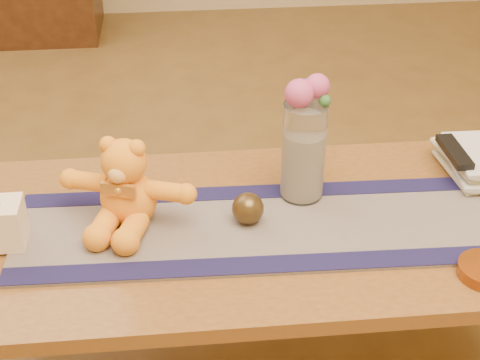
{
  "coord_description": "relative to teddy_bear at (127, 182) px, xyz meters",
  "views": [
    {
      "loc": [
        -0.18,
        -1.37,
        1.49
      ],
      "look_at": [
        -0.05,
        0.0,
        0.58
      ],
      "focal_mm": 52.65,
      "sensor_mm": 36.0,
      "label": 1
    }
  ],
  "objects": [
    {
      "name": "floor",
      "position": [
        0.32,
        -0.04,
        -0.57
      ],
      "size": [
        5.5,
        5.5,
        0.0
      ],
      "primitive_type": "plane",
      "color": "brown",
      "rests_on": "ground"
    },
    {
      "name": "coffee_table_top",
      "position": [
        0.32,
        -0.04,
        -0.14
      ],
      "size": [
        1.4,
        0.7,
        0.04
      ],
      "primitive_type": "cube",
      "color": "brown",
      "rests_on": "floor"
    },
    {
      "name": "table_leg_bl",
      "position": [
        -0.32,
        0.25,
        -0.36
      ],
      "size": [
        0.07,
        0.07,
        0.41
      ],
      "primitive_type": "cylinder",
      "color": "brown",
      "rests_on": "floor"
    },
    {
      "name": "table_leg_br",
      "position": [
        0.96,
        0.25,
        -0.36
      ],
      "size": [
        0.07,
        0.07,
        0.41
      ],
      "primitive_type": "cylinder",
      "color": "brown",
      "rests_on": "floor"
    },
    {
      "name": "persian_runner",
      "position": [
        0.32,
        -0.06,
        -0.11
      ],
      "size": [
        1.21,
        0.38,
        0.01
      ],
      "primitive_type": "cube",
      "rotation": [
        0.0,
        0.0,
        -0.02
      ],
      "color": "#1B163F",
      "rests_on": "coffee_table_top"
    },
    {
      "name": "runner_border_near",
      "position": [
        0.32,
        -0.21,
        -0.11
      ],
      "size": [
        1.2,
        0.09,
        0.0
      ],
      "primitive_type": "cube",
      "rotation": [
        0.0,
        0.0,
        -0.02
      ],
      "color": "#16133B",
      "rests_on": "persian_runner"
    },
    {
      "name": "runner_border_far",
      "position": [
        0.33,
        0.08,
        -0.11
      ],
      "size": [
        1.2,
        0.09,
        0.0
      ],
      "primitive_type": "cube",
      "rotation": [
        0.0,
        0.0,
        -0.02
      ],
      "color": "#16133B",
      "rests_on": "persian_runner"
    },
    {
      "name": "teddy_bear",
      "position": [
        0.0,
        0.0,
        0.0
      ],
      "size": [
        0.38,
        0.35,
        0.21
      ],
      "primitive_type": null,
      "rotation": [
        0.0,
        0.0,
        -0.32
      ],
      "color": "orange",
      "rests_on": "persian_runner"
    },
    {
      "name": "pillar_candle",
      "position": [
        -0.28,
        -0.07,
        -0.05
      ],
      "size": [
        0.09,
        0.09,
        0.11
      ],
      "primitive_type": "cube",
      "rotation": [
        0.0,
        0.0,
        0.01
      ],
      "color": "#FAE0B8",
      "rests_on": "persian_runner"
    },
    {
      "name": "glass_vase",
      "position": [
        0.44,
        0.06,
        0.02
      ],
      "size": [
        0.11,
        0.11,
        0.26
      ],
      "primitive_type": "cylinder",
      "color": "silver",
      "rests_on": "persian_runner"
    },
    {
      "name": "potpourri_fill",
      "position": [
        0.44,
        0.06,
        -0.02
      ],
      "size": [
        0.09,
        0.09,
        0.18
      ],
      "primitive_type": "cylinder",
      "color": "beige",
      "rests_on": "glass_vase"
    },
    {
      "name": "rose_left",
      "position": [
        0.42,
        0.05,
        0.19
      ],
      "size": [
        0.07,
        0.07,
        0.07
      ],
      "primitive_type": "sphere",
      "color": "#BF4379",
      "rests_on": "glass_vase"
    },
    {
      "name": "rose_right",
      "position": [
        0.46,
        0.07,
        0.2
      ],
      "size": [
        0.06,
        0.06,
        0.06
      ],
      "primitive_type": "sphere",
      "color": "#BF4379",
      "rests_on": "glass_vase"
    },
    {
      "name": "blue_flower_back",
      "position": [
        0.45,
        0.1,
        0.18
      ],
      "size": [
        0.04,
        0.04,
        0.04
      ],
      "primitive_type": "sphere",
      "color": "#49659F",
      "rests_on": "glass_vase"
    },
    {
      "name": "blue_flower_side",
      "position": [
        0.41,
        0.08,
        0.17
      ],
      "size": [
        0.04,
        0.04,
        0.04
      ],
      "primitive_type": "sphere",
      "color": "#49659F",
      "rests_on": "glass_vase"
    },
    {
      "name": "leaf_sprig",
      "position": [
        0.48,
        0.04,
        0.17
      ],
      "size": [
        0.03,
        0.03,
        0.03
      ],
      "primitive_type": "sphere",
      "color": "#33662D",
      "rests_on": "glass_vase"
    },
    {
      "name": "bronze_ball",
      "position": [
        0.29,
        -0.04,
        -0.07
      ],
      "size": [
        0.09,
        0.09,
        0.08
      ],
      "primitive_type": "sphere",
      "rotation": [
        0.0,
        0.0,
        0.1
      ],
      "color": "#463317",
      "rests_on": "persian_runner"
    },
    {
      "name": "book_bottom",
      "position": [
        0.85,
        0.12,
        -0.1
      ],
      "size": [
        0.18,
        0.24,
        0.02
      ],
      "primitive_type": "imported",
      "rotation": [
        0.0,
        0.0,
        0.08
      ],
      "color": "beige",
      "rests_on": "coffee_table_top"
    },
    {
      "name": "book_lower",
      "position": [
        0.85,
        0.11,
        -0.09
      ],
      "size": [
        0.18,
        0.23,
        0.02
      ],
      "primitive_type": "imported",
      "rotation": [
        0.0,
        0.0,
        -0.06
      ],
      "color": "beige",
      "rests_on": "book_bottom"
    },
    {
      "name": "book_upper",
      "position": [
        0.84,
        0.12,
        -0.07
      ],
      "size": [
        0.19,
        0.24,
        0.02
      ],
      "primitive_type": "imported",
      "rotation": [
        0.0,
        0.0,
        0.14
      ],
      "color": "beige",
      "rests_on": "book_lower"
    },
    {
      "name": "book_top",
      "position": [
        0.85,
        0.11,
        -0.05
      ],
      "size": [
        0.17,
        0.23,
        0.02
      ],
      "primitive_type": "imported",
      "rotation": [
        0.0,
        0.0,
        -0.02
      ],
      "color": "beige",
      "rests_on": "book_upper"
    },
    {
      "name": "tv_remote",
      "position": [
        0.85,
        0.11,
        -0.03
      ],
      "size": [
        0.05,
        0.16,
        0.02
      ],
      "primitive_type": "cube",
      "rotation": [
        0.0,
        0.0,
        0.03
      ],
      "color": "black",
      "rests_on": "book_top"
    }
  ]
}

